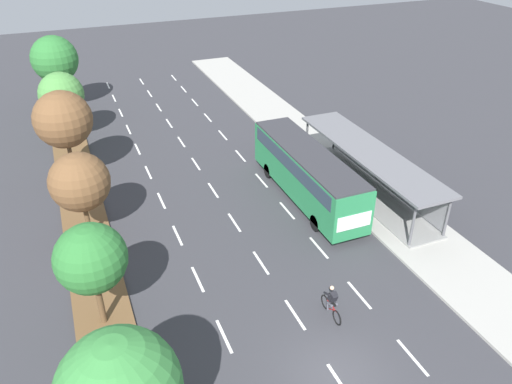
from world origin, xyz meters
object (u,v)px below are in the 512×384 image
object	(u,v)px
median_tree_second	(91,259)
median_tree_fourth	(63,120)
median_tree_fifth	(61,94)
median_tree_farthest	(55,59)
cyclist	(332,303)
median_tree_third	(80,182)
bus	(307,170)
bus_shelter	(371,166)

from	to	relation	value
median_tree_second	median_tree_fourth	distance (m)	14.28
median_tree_fifth	median_tree_farthest	world-z (taller)	median_tree_farthest
median_tree_fourth	median_tree_fifth	world-z (taller)	median_tree_fourth
median_tree_second	cyclist	bearing A→B (deg)	-19.68
median_tree_third	bus	bearing A→B (deg)	-3.24
median_tree_fourth	median_tree_farthest	distance (m)	14.26
bus_shelter	median_tree_fourth	world-z (taller)	median_tree_fourth
median_tree_farthest	bus_shelter	bearing A→B (deg)	-52.40
median_tree_second	median_tree_fifth	world-z (taller)	median_tree_fifth
median_tree_fourth	median_tree_third	bearing A→B (deg)	-88.14
bus_shelter	median_tree_third	xyz separation A→B (m)	(-17.67, 1.56, 1.77)
median_tree_fourth	median_tree_farthest	xyz separation A→B (m)	(0.23, 14.26, 0.20)
median_tree_third	median_tree_fifth	bearing A→B (deg)	90.15
median_tree_third	median_tree_fifth	world-z (taller)	median_tree_fifth
bus_shelter	median_tree_fourth	size ratio (longest dim) A/B	2.11
median_tree_fifth	median_tree_farthest	size ratio (longest dim) A/B	0.82
median_tree_third	median_tree_farthest	bearing A→B (deg)	90.01
bus	cyclist	distance (m)	10.64
bus_shelter	median_tree_second	distance (m)	18.77
bus	median_tree_second	bearing A→B (deg)	-154.81
cyclist	median_tree_fourth	xyz separation A→B (m)	(-9.87, 17.77, 3.76)
median_tree_fifth	median_tree_fourth	bearing A→B (deg)	-91.56
cyclist	median_tree_fifth	bearing A→B (deg)	111.23
cyclist	median_tree_fifth	size ratio (longest dim) A/B	0.33
median_tree_second	median_tree_fourth	bearing A→B (deg)	90.27
bus_shelter	cyclist	world-z (taller)	bus_shelter
cyclist	median_tree_farthest	bearing A→B (deg)	106.75
bus	median_tree_third	distance (m)	13.50
median_tree_second	median_tree_farthest	distance (m)	28.54
bus_shelter	median_tree_second	world-z (taller)	median_tree_second
median_tree_second	bus_shelter	bearing A→B (deg)	17.36
median_tree_second	median_tree_third	size ratio (longest dim) A/B	1.00
cyclist	median_tree_third	xyz separation A→B (m)	(-9.64, 10.64, 2.84)
bus	median_tree_farthest	size ratio (longest dim) A/B	1.70
median_tree_third	median_tree_fourth	bearing A→B (deg)	91.86
cyclist	median_tree_third	bearing A→B (deg)	132.18
bus_shelter	median_tree_third	bearing A→B (deg)	174.96
median_tree_second	median_tree_fifth	bearing A→B (deg)	89.66
bus	median_tree_second	xyz separation A→B (m)	(-13.55, -6.37, 1.65)
median_tree_third	median_tree_farthest	size ratio (longest dim) A/B	0.78
bus_shelter	bus	xyz separation A→B (m)	(-4.28, 0.80, 0.20)
median_tree_farthest	median_tree_fifth	bearing A→B (deg)	-90.26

